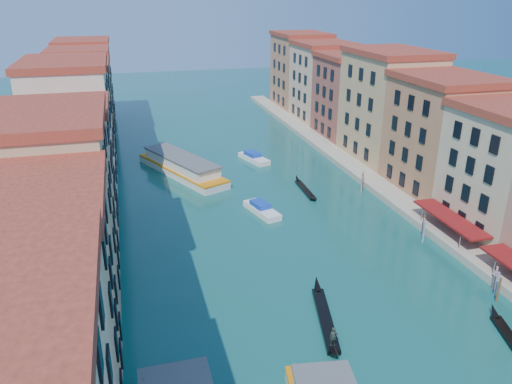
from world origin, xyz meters
TOP-DOWN VIEW (x-y plane):
  - left_bank_palazzos at (-26.00, 64.68)m, footprint 12.80×128.40m
  - right_bank_palazzos at (30.00, 65.00)m, footprint 12.80×128.40m
  - quay at (22.00, 65.00)m, footprint 4.00×140.00m
  - mooring_poles_right at (19.10, 28.80)m, footprint 1.44×54.24m
  - vaporetto_far at (-8.72, 73.41)m, footprint 14.00×22.88m
  - gondola_fore at (-0.36, 26.53)m, footprint 4.03×13.25m
  - gondola_far at (9.89, 60.14)m, footprint 1.34×10.93m
  - motorboat_mid at (0.60, 53.54)m, footprint 4.19×7.87m
  - motorboat_far at (5.74, 77.58)m, footprint 4.81×8.26m

SIDE VIEW (x-z plane):
  - gondola_far at x=9.89m, z-range -0.46..1.09m
  - gondola_fore at x=-0.36m, z-range -0.89..1.79m
  - quay at x=22.00m, z-range 0.00..1.00m
  - motorboat_mid at x=0.60m, z-range -0.17..1.38m
  - motorboat_far at x=5.74m, z-range -0.18..1.45m
  - mooring_poles_right at x=19.10m, z-range -0.30..2.90m
  - vaporetto_far at x=-8.72m, z-range -0.17..3.22m
  - left_bank_palazzos at x=-26.00m, z-range -0.79..20.21m
  - right_bank_palazzos at x=30.00m, z-range -0.75..20.25m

